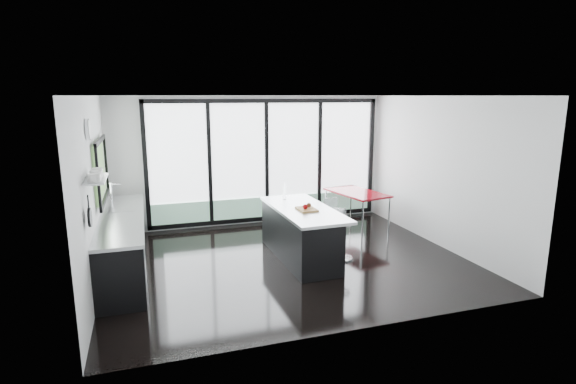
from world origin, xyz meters
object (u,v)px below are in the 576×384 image
object	(u,v)px
bar_stool_near	(341,240)
island	(300,233)
red_table	(356,209)
bar_stool_far	(334,226)

from	to	relation	value
bar_stool_near	island	bearing A→B (deg)	152.93
island	red_table	size ratio (longest dim) A/B	1.57
bar_stool_near	red_table	world-z (taller)	red_table
island	bar_stool_near	size ratio (longest dim) A/B	3.32
bar_stool_near	bar_stool_far	size ratio (longest dim) A/B	1.01
bar_stool_far	red_table	world-z (taller)	red_table
bar_stool_near	bar_stool_far	distance (m)	0.92
island	bar_stool_near	xyz separation A→B (m)	(0.67, -0.27, -0.12)
island	bar_stool_near	distance (m)	0.74
island	red_table	world-z (taller)	island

